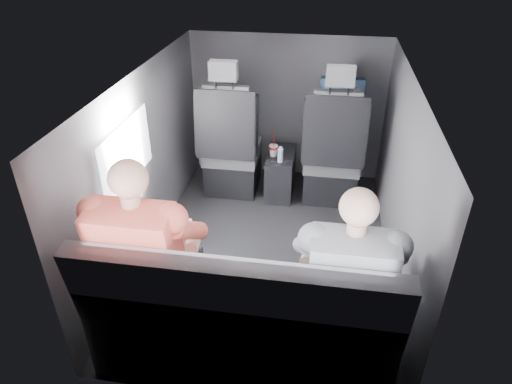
% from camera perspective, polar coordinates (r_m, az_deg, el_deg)
% --- Properties ---
extents(floor, '(2.60, 2.60, 0.00)m').
position_cam_1_polar(floor, '(3.56, 1.42, -7.22)').
color(floor, black).
rests_on(floor, ground).
extents(ceiling, '(2.60, 2.60, 0.00)m').
position_cam_1_polar(ceiling, '(2.93, 1.77, 14.04)').
color(ceiling, '#B2B2AD').
rests_on(ceiling, panel_back).
extents(panel_left, '(0.02, 2.60, 1.35)m').
position_cam_1_polar(panel_left, '(3.41, -13.63, 3.43)').
color(panel_left, '#56565B').
rests_on(panel_left, floor).
extents(panel_right, '(0.02, 2.60, 1.35)m').
position_cam_1_polar(panel_right, '(3.22, 17.68, 1.05)').
color(panel_right, '#56565B').
rests_on(panel_right, floor).
extents(panel_front, '(1.80, 0.02, 1.35)m').
position_cam_1_polar(panel_front, '(4.37, 3.89, 10.44)').
color(panel_front, '#56565B').
rests_on(panel_front, floor).
extents(panel_back, '(1.80, 0.02, 1.35)m').
position_cam_1_polar(panel_back, '(2.15, -3.19, -14.23)').
color(panel_back, '#56565B').
rests_on(panel_back, floor).
extents(side_window, '(0.02, 0.75, 0.42)m').
position_cam_1_polar(side_window, '(3.06, -15.78, 4.55)').
color(side_window, white).
rests_on(side_window, panel_left).
extents(seatbelt, '(0.35, 0.11, 0.59)m').
position_cam_1_polar(seatbelt, '(3.72, 9.96, 8.38)').
color(seatbelt, black).
rests_on(seatbelt, front_seat_right).
extents(front_seat_left, '(0.52, 0.58, 1.26)m').
position_cam_1_polar(front_seat_left, '(4.12, -3.15, 4.99)').
color(front_seat_left, black).
rests_on(front_seat_left, floor).
extents(front_seat_right, '(0.52, 0.58, 1.26)m').
position_cam_1_polar(front_seat_right, '(4.04, 9.47, 4.06)').
color(front_seat_right, black).
rests_on(front_seat_right, floor).
extents(center_console, '(0.24, 0.48, 0.41)m').
position_cam_1_polar(center_console, '(4.18, 3.09, 2.34)').
color(center_console, black).
rests_on(center_console, floor).
extents(rear_bench, '(1.60, 0.57, 0.92)m').
position_cam_1_polar(rear_bench, '(2.58, -1.83, -16.28)').
color(rear_bench, '#5C5C60').
rests_on(rear_bench, floor).
extents(soda_cup, '(0.08, 0.08, 0.23)m').
position_cam_1_polar(soda_cup, '(4.01, 2.19, 5.22)').
color(soda_cup, white).
rests_on(soda_cup, center_console).
extents(water_bottle, '(0.05, 0.05, 0.14)m').
position_cam_1_polar(water_bottle, '(3.92, 3.07, 4.67)').
color(water_bottle, '#9CB7D4').
rests_on(water_bottle, center_console).
extents(laptop_white, '(0.40, 0.43, 0.25)m').
position_cam_1_polar(laptop_white, '(2.70, -11.42, -5.21)').
color(laptop_white, silver).
rests_on(laptop_white, passenger_rear_left).
extents(laptop_black, '(0.33, 0.29, 0.23)m').
position_cam_1_polar(laptop_black, '(2.55, 10.56, -7.57)').
color(laptop_black, black).
rests_on(laptop_black, passenger_rear_right).
extents(passenger_rear_left, '(0.53, 0.65, 1.27)m').
position_cam_1_polar(passenger_rear_left, '(2.54, -13.14, -7.76)').
color(passenger_rear_left, '#302F34').
rests_on(passenger_rear_left, rear_bench).
extents(passenger_rear_right, '(0.50, 0.62, 1.22)m').
position_cam_1_polar(passenger_rear_right, '(2.41, 11.29, -10.65)').
color(passenger_rear_right, navy).
rests_on(passenger_rear_right, rear_bench).
extents(passenger_front_right, '(0.37, 0.37, 0.73)m').
position_cam_1_polar(passenger_front_right, '(4.14, 10.42, 9.83)').
color(passenger_front_right, navy).
rests_on(passenger_front_right, front_seat_right).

